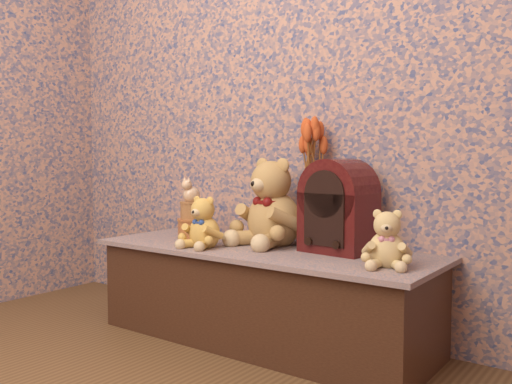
# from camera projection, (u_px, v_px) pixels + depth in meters

# --- Properties ---
(display_shelf) EXTENTS (1.50, 0.56, 0.40)m
(display_shelf) POSITION_uv_depth(u_px,v_px,m) (263.00, 294.00, 2.36)
(display_shelf) COLOR #364F6F
(display_shelf) RESTS_ON ground
(teddy_large) EXTENTS (0.40, 0.44, 0.41)m
(teddy_large) POSITION_uv_depth(u_px,v_px,m) (274.00, 198.00, 2.41)
(teddy_large) COLOR #A26A3F
(teddy_large) RESTS_ON display_shelf
(teddy_medium) EXTENTS (0.19, 0.22, 0.23)m
(teddy_medium) POSITION_uv_depth(u_px,v_px,m) (204.00, 220.00, 2.35)
(teddy_medium) COLOR #B88333
(teddy_medium) RESTS_ON display_shelf
(teddy_small) EXTENTS (0.24, 0.25, 0.22)m
(teddy_small) POSITION_uv_depth(u_px,v_px,m) (387.00, 236.00, 1.94)
(teddy_small) COLOR tan
(teddy_small) RESTS_ON display_shelf
(cathedral_radio) EXTENTS (0.29, 0.23, 0.38)m
(cathedral_radio) POSITION_uv_depth(u_px,v_px,m) (339.00, 206.00, 2.22)
(cathedral_radio) COLOR #3C0B0C
(cathedral_radio) RESTS_ON display_shelf
(ceramic_vase) EXTENTS (0.14, 0.14, 0.20)m
(ceramic_vase) POSITION_uv_depth(u_px,v_px,m) (312.00, 223.00, 2.40)
(ceramic_vase) COLOR tan
(ceramic_vase) RESTS_ON display_shelf
(dried_stalks) EXTENTS (0.22, 0.22, 0.40)m
(dried_stalks) POSITION_uv_depth(u_px,v_px,m) (312.00, 154.00, 2.38)
(dried_stalks) COLOR #CC4D20
(dried_stalks) RESTS_ON ceramic_vase
(biscuit_tin_lower) EXTENTS (0.16, 0.16, 0.09)m
(biscuit_tin_lower) POSITION_uv_depth(u_px,v_px,m) (192.00, 229.00, 2.58)
(biscuit_tin_lower) COLOR #BE8A37
(biscuit_tin_lower) RESTS_ON display_shelf
(biscuit_tin_upper) EXTENTS (0.14, 0.14, 0.08)m
(biscuit_tin_upper) POSITION_uv_depth(u_px,v_px,m) (192.00, 211.00, 2.57)
(biscuit_tin_upper) COLOR tan
(biscuit_tin_upper) RESTS_ON biscuit_tin_lower
(cat_figurine) EXTENTS (0.10, 0.10, 0.12)m
(cat_figurine) POSITION_uv_depth(u_px,v_px,m) (191.00, 189.00, 2.57)
(cat_figurine) COLOR silver
(cat_figurine) RESTS_ON biscuit_tin_upper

